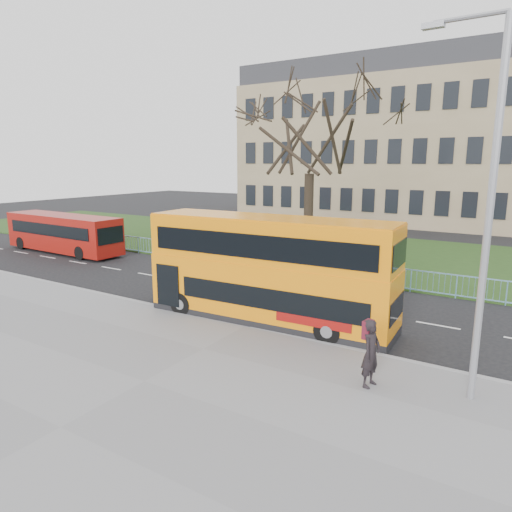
{
  "coord_description": "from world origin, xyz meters",
  "views": [
    {
      "loc": [
        8.74,
        -15.02,
        6.05
      ],
      "look_at": [
        -1.16,
        1.0,
        2.17
      ],
      "focal_mm": 32.0,
      "sensor_mm": 36.0,
      "label": 1
    }
  ],
  "objects_px": {
    "yellow_bus": "(269,268)",
    "red_bus": "(63,233)",
    "pedestrian": "(371,353)",
    "street_lamp": "(485,200)"
  },
  "relations": [
    {
      "from": "red_bus",
      "to": "pedestrian",
      "type": "bearing_deg",
      "value": -16.8
    },
    {
      "from": "pedestrian",
      "to": "street_lamp",
      "type": "relative_size",
      "value": 0.2
    },
    {
      "from": "yellow_bus",
      "to": "red_bus",
      "type": "xyz_separation_m",
      "value": [
        -18.86,
        4.66,
        -0.79
      ]
    },
    {
      "from": "yellow_bus",
      "to": "pedestrian",
      "type": "xyz_separation_m",
      "value": [
        5.04,
        -3.21,
        -1.1
      ]
    },
    {
      "from": "street_lamp",
      "to": "red_bus",
      "type": "bearing_deg",
      "value": 167.5
    },
    {
      "from": "yellow_bus",
      "to": "red_bus",
      "type": "relative_size",
      "value": 0.99
    },
    {
      "from": "yellow_bus",
      "to": "red_bus",
      "type": "distance_m",
      "value": 19.44
    },
    {
      "from": "red_bus",
      "to": "street_lamp",
      "type": "height_order",
      "value": "street_lamp"
    },
    {
      "from": "yellow_bus",
      "to": "red_bus",
      "type": "height_order",
      "value": "yellow_bus"
    },
    {
      "from": "red_bus",
      "to": "pedestrian",
      "type": "relative_size",
      "value": 5.22
    }
  ]
}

